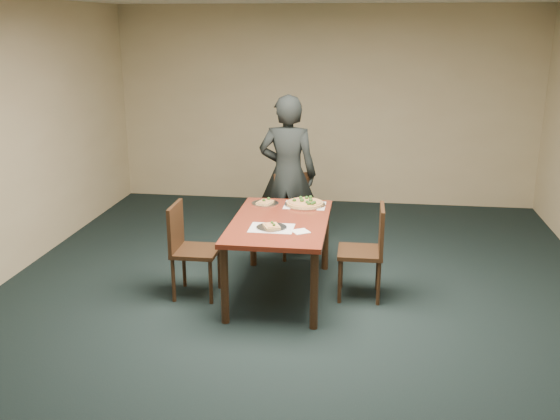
# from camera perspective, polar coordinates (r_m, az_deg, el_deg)

# --- Properties ---
(ground) EXTENTS (8.00, 8.00, 0.00)m
(ground) POSITION_cam_1_polar(r_m,az_deg,el_deg) (5.60, 0.94, -10.24)
(ground) COLOR black
(ground) RESTS_ON ground
(room_shell) EXTENTS (8.00, 8.00, 8.00)m
(room_shell) POSITION_cam_1_polar(r_m,az_deg,el_deg) (5.06, 1.03, 7.62)
(room_shell) COLOR #C4B288
(room_shell) RESTS_ON ground
(dining_table) EXTENTS (0.90, 1.50, 0.75)m
(dining_table) POSITION_cam_1_polar(r_m,az_deg,el_deg) (5.93, 0.00, -1.78)
(dining_table) COLOR #5A1C12
(dining_table) RESTS_ON ground
(chair_far) EXTENTS (0.55, 0.55, 0.91)m
(chair_far) POSITION_cam_1_polar(r_m,az_deg,el_deg) (7.07, 1.31, 0.07)
(chair_far) COLOR black
(chair_far) RESTS_ON ground
(chair_left) EXTENTS (0.42, 0.42, 0.91)m
(chair_left) POSITION_cam_1_polar(r_m,az_deg,el_deg) (6.01, -8.43, -3.13)
(chair_left) COLOR black
(chair_left) RESTS_ON ground
(chair_right) EXTENTS (0.42, 0.42, 0.91)m
(chair_right) POSITION_cam_1_polar(r_m,az_deg,el_deg) (5.96, 8.11, -3.30)
(chair_right) COLOR black
(chair_right) RESTS_ON ground
(diner) EXTENTS (0.67, 0.45, 1.80)m
(diner) POSITION_cam_1_polar(r_m,az_deg,el_deg) (7.05, 0.71, 3.28)
(diner) COLOR black
(diner) RESTS_ON ground
(placemat_main) EXTENTS (0.42, 0.32, 0.00)m
(placemat_main) POSITION_cam_1_polar(r_m,az_deg,el_deg) (6.38, 2.29, 0.44)
(placemat_main) COLOR white
(placemat_main) RESTS_ON dining_table
(placemat_near) EXTENTS (0.40, 0.30, 0.00)m
(placemat_near) POSITION_cam_1_polar(r_m,az_deg,el_deg) (5.67, -0.78, -1.66)
(placemat_near) COLOR white
(placemat_near) RESTS_ON dining_table
(pizza_pan) EXTENTS (0.42, 0.42, 0.07)m
(pizza_pan) POSITION_cam_1_polar(r_m,az_deg,el_deg) (6.38, 2.30, 0.63)
(pizza_pan) COLOR silver
(pizza_pan) RESTS_ON dining_table
(slice_plate_near) EXTENTS (0.28, 0.28, 0.05)m
(slice_plate_near) POSITION_cam_1_polar(r_m,az_deg,el_deg) (5.67, -0.77, -1.54)
(slice_plate_near) COLOR silver
(slice_plate_near) RESTS_ON dining_table
(slice_plate_far) EXTENTS (0.28, 0.28, 0.06)m
(slice_plate_far) POSITION_cam_1_polar(r_m,az_deg,el_deg) (6.43, -1.37, 0.68)
(slice_plate_far) COLOR silver
(slice_plate_far) RESTS_ON dining_table
(napkin) EXTENTS (0.19, 0.19, 0.01)m
(napkin) POSITION_cam_1_polar(r_m,az_deg,el_deg) (5.57, 1.89, -1.98)
(napkin) COLOR white
(napkin) RESTS_ON dining_table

